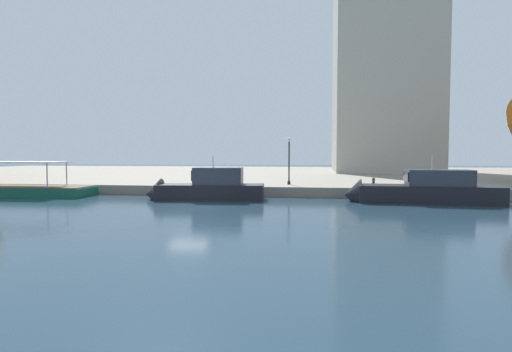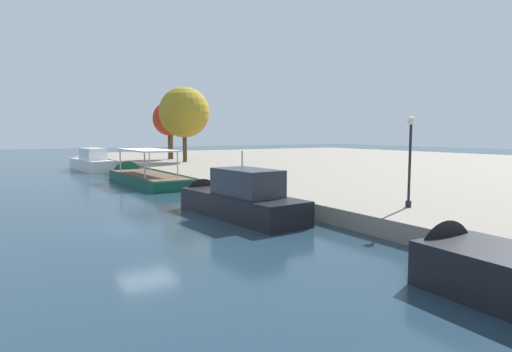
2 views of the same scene
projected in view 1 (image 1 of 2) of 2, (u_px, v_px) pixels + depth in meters
name	position (u px, v px, depth m)	size (l,w,h in m)	color
ground_plane	(188.00, 208.00, 26.22)	(220.00, 220.00, 0.00)	#1E3342
dock_promenade	(261.00, 175.00, 60.64)	(120.00, 55.00, 0.81)	gray
tour_boat_1	(9.00, 193.00, 33.81)	(13.14, 3.54, 4.23)	#14513D
motor_yacht_2	(204.00, 190.00, 30.85)	(9.26, 3.24, 4.13)	black
motor_yacht_3	(419.00, 192.00, 28.91)	(10.74, 3.06, 4.24)	black
mooring_bollard_0	(374.00, 182.00, 32.28)	(0.23, 0.23, 0.80)	#2D2D33
lamp_post	(289.00, 157.00, 35.53)	(0.37, 0.37, 4.15)	black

